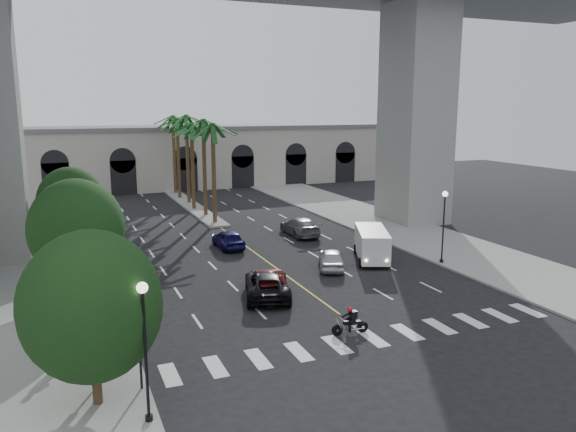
% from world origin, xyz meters
% --- Properties ---
extents(ground, '(140.00, 140.00, 0.00)m').
position_xyz_m(ground, '(0.00, 0.00, 0.00)').
color(ground, black).
rests_on(ground, ground).
extents(sidewalk_left, '(8.00, 100.00, 0.15)m').
position_xyz_m(sidewalk_left, '(-15.00, 15.00, 0.07)').
color(sidewalk_left, gray).
rests_on(sidewalk_left, ground).
extents(sidewalk_right, '(8.00, 100.00, 0.15)m').
position_xyz_m(sidewalk_right, '(15.00, 15.00, 0.07)').
color(sidewalk_right, gray).
rests_on(sidewalk_right, ground).
extents(median, '(2.00, 24.00, 0.20)m').
position_xyz_m(median, '(0.00, 38.00, 0.10)').
color(median, gray).
rests_on(median, ground).
extents(pier_building, '(71.00, 10.50, 8.50)m').
position_xyz_m(pier_building, '(0.00, 55.00, 4.27)').
color(pier_building, '#AFAB9D').
rests_on(pier_building, ground).
extents(bridge, '(75.00, 13.00, 26.00)m').
position_xyz_m(bridge, '(3.42, 22.00, 18.51)').
color(bridge, gray).
rests_on(bridge, ground).
extents(palm_a, '(3.20, 3.20, 10.30)m').
position_xyz_m(palm_a, '(0.00, 28.00, 9.10)').
color(palm_a, '#47331E').
rests_on(palm_a, ground).
extents(palm_b, '(3.20, 3.20, 10.60)m').
position_xyz_m(palm_b, '(0.10, 32.00, 9.37)').
color(palm_b, '#47331E').
rests_on(palm_b, ground).
extents(palm_c, '(3.20, 3.20, 10.10)m').
position_xyz_m(palm_c, '(-0.20, 36.00, 8.91)').
color(palm_c, '#47331E').
rests_on(palm_c, ground).
extents(palm_d, '(3.20, 3.20, 10.90)m').
position_xyz_m(palm_d, '(0.15, 40.00, 9.65)').
color(palm_d, '#47331E').
rests_on(palm_d, ground).
extents(palm_e, '(3.20, 3.20, 10.40)m').
position_xyz_m(palm_e, '(-0.10, 44.00, 9.19)').
color(palm_e, '#47331E').
rests_on(palm_e, ground).
extents(palm_f, '(3.20, 3.20, 10.70)m').
position_xyz_m(palm_f, '(0.20, 48.00, 9.46)').
color(palm_f, '#47331E').
rests_on(palm_f, ground).
extents(street_tree_near, '(5.20, 5.20, 6.89)m').
position_xyz_m(street_tree_near, '(-13.00, -3.00, 4.02)').
color(street_tree_near, '#382616').
rests_on(street_tree_near, ground).
extents(street_tree_mid, '(5.44, 5.44, 7.21)m').
position_xyz_m(street_tree_mid, '(-13.00, 10.00, 4.21)').
color(street_tree_mid, '#382616').
rests_on(street_tree_mid, ground).
extents(street_tree_far, '(5.04, 5.04, 6.68)m').
position_xyz_m(street_tree_far, '(-13.00, 22.00, 3.90)').
color(street_tree_far, '#382616').
rests_on(street_tree_far, ground).
extents(lamp_post_left_near, '(0.40, 0.40, 5.35)m').
position_xyz_m(lamp_post_left_near, '(-11.40, -5.00, 3.22)').
color(lamp_post_left_near, black).
rests_on(lamp_post_left_near, ground).
extents(lamp_post_left_far, '(0.40, 0.40, 5.35)m').
position_xyz_m(lamp_post_left_far, '(-11.40, 16.00, 3.22)').
color(lamp_post_left_far, black).
rests_on(lamp_post_left_far, ground).
extents(lamp_post_right, '(0.40, 0.40, 5.35)m').
position_xyz_m(lamp_post_right, '(11.40, 8.00, 3.22)').
color(lamp_post_right, black).
rests_on(lamp_post_right, ground).
extents(traffic_signal_near, '(0.25, 0.18, 3.65)m').
position_xyz_m(traffic_signal_near, '(-11.30, -2.50, 2.51)').
color(traffic_signal_near, black).
rests_on(traffic_signal_near, ground).
extents(traffic_signal_far, '(0.25, 0.18, 3.65)m').
position_xyz_m(traffic_signal_far, '(-11.30, 1.50, 2.51)').
color(traffic_signal_far, black).
rests_on(traffic_signal_far, ground).
extents(motorcycle_rider, '(1.97, 0.53, 1.42)m').
position_xyz_m(motorcycle_rider, '(-0.73, -0.59, 0.64)').
color(motorcycle_rider, black).
rests_on(motorcycle_rider, ground).
extents(car_a, '(3.27, 4.56, 1.44)m').
position_xyz_m(car_a, '(3.56, 10.09, 0.72)').
color(car_a, silver).
rests_on(car_a, ground).
extents(car_b, '(2.34, 4.66, 1.47)m').
position_xyz_m(car_b, '(-2.36, 6.93, 0.73)').
color(car_b, '#4D0F10').
rests_on(car_b, ground).
extents(car_c, '(4.02, 6.00, 1.53)m').
position_xyz_m(car_c, '(-2.68, 6.25, 0.76)').
color(car_c, black).
rests_on(car_c, ground).
extents(car_d, '(2.42, 5.53, 1.58)m').
position_xyz_m(car_d, '(5.66, 20.38, 0.79)').
color(car_d, '#5B5B5F').
rests_on(car_d, ground).
extents(car_e, '(1.86, 4.43, 1.50)m').
position_xyz_m(car_e, '(-1.50, 18.41, 0.75)').
color(car_e, '#11104C').
rests_on(car_e, ground).
extents(cargo_van, '(4.07, 5.84, 2.34)m').
position_xyz_m(cargo_van, '(7.24, 10.81, 1.30)').
color(cargo_van, silver).
rests_on(cargo_van, ground).
extents(pedestrian_a, '(0.75, 0.58, 1.85)m').
position_xyz_m(pedestrian_a, '(-13.91, 1.45, 1.08)').
color(pedestrian_a, black).
rests_on(pedestrian_a, sidewalk_left).
extents(pedestrian_b, '(1.01, 0.96, 1.64)m').
position_xyz_m(pedestrian_b, '(-14.92, 7.98, 0.97)').
color(pedestrian_b, black).
rests_on(pedestrian_b, sidewalk_left).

